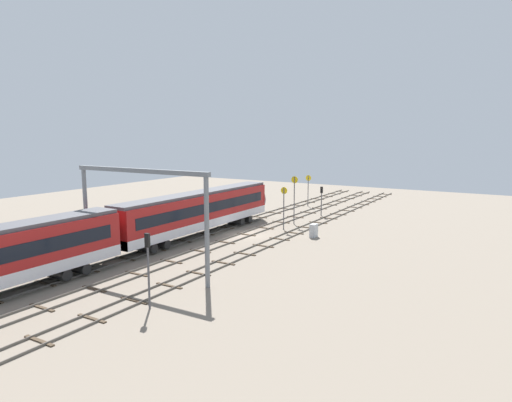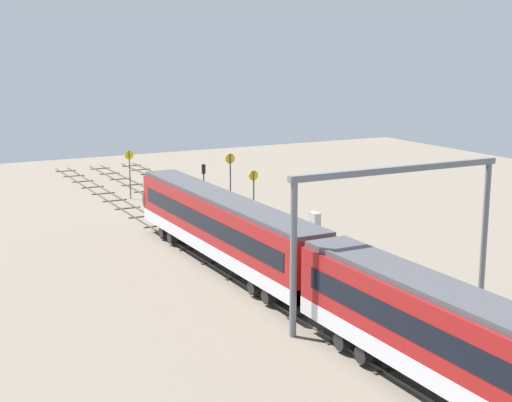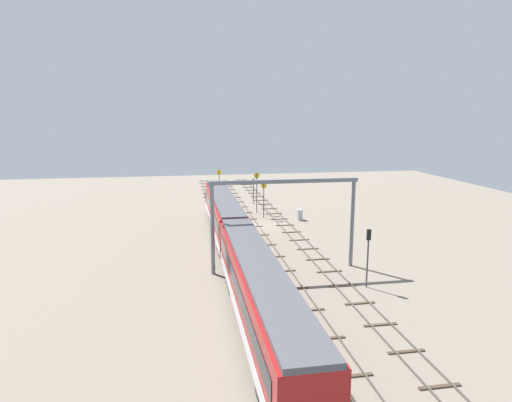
# 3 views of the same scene
# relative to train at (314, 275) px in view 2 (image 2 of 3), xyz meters

# --- Properties ---
(ground_plane) EXTENTS (104.04, 104.04, 0.00)m
(ground_plane) POSITION_rel_train_xyz_m (14.82, -4.22, -2.66)
(ground_plane) COLOR gray
(track_near_foreground) EXTENTS (88.04, 2.40, 0.16)m
(track_near_foreground) POSITION_rel_train_xyz_m (14.82, -8.44, -2.59)
(track_near_foreground) COLOR #59544C
(track_near_foreground) RESTS_ON ground
(track_second_near) EXTENTS (88.04, 2.40, 0.16)m
(track_second_near) POSITION_rel_train_xyz_m (14.82, -4.22, -2.59)
(track_second_near) COLOR #59544C
(track_second_near) RESTS_ON ground
(track_with_train) EXTENTS (88.04, 2.40, 0.16)m
(track_with_train) POSITION_rel_train_xyz_m (14.82, 0.00, -2.59)
(track_with_train) COLOR #59544C
(track_with_train) RESTS_ON ground
(train) EXTENTS (50.40, 3.24, 4.80)m
(train) POSITION_rel_train_xyz_m (0.00, 0.00, 0.00)
(train) COLOR maroon
(train) RESTS_ON ground
(overhead_gantry) EXTENTS (0.40, 13.82, 8.57)m
(overhead_gantry) POSITION_rel_train_xyz_m (-1.45, -4.42, 3.49)
(overhead_gantry) COLOR slate
(overhead_gantry) RESTS_ON ground
(speed_sign_near_foreground) EXTENTS (0.14, 0.82, 5.07)m
(speed_sign_near_foreground) POSITION_rel_train_xyz_m (19.58, -6.47, 0.55)
(speed_sign_near_foreground) COLOR #4C4C51
(speed_sign_near_foreground) RESTS_ON ground
(speed_sign_mid_trackside) EXTENTS (0.14, 0.90, 4.88)m
(speed_sign_mid_trackside) POSITION_rel_train_xyz_m (37.05, -1.71, 0.51)
(speed_sign_mid_trackside) COLOR #4C4C51
(speed_sign_mid_trackside) RESTS_ON ground
(speed_sign_far_trackside) EXTENTS (0.14, 0.87, 6.04)m
(speed_sign_far_trackside) POSITION_rel_train_xyz_m (23.15, -6.09, 1.15)
(speed_sign_far_trackside) COLOR #4C4C51
(speed_sign_far_trackside) RESTS_ON ground
(signal_light_trackside_departure) EXTENTS (0.31, 0.32, 4.06)m
(signal_light_trackside_departure) POSITION_rel_train_xyz_m (30.34, -6.76, 0.02)
(signal_light_trackside_departure) COLOR #4C4C51
(signal_light_trackside_departure) RESTS_ON ground
(relay_cabinet) EXTENTS (1.04, 0.61, 1.47)m
(relay_cabinet) POSITION_rel_train_xyz_m (17.65, -11.18, -1.92)
(relay_cabinet) COLOR #B2B7BC
(relay_cabinet) RESTS_ON ground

